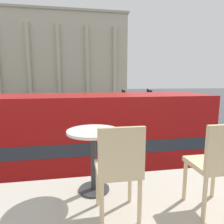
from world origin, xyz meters
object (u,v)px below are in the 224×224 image
object	(u,v)px
traffic_light_mid	(123,103)
pedestrian_white	(132,104)
double_decker_bus	(64,143)
cafe_chair_0	(119,167)
pedestrian_black	(115,122)
traffic_light_near	(148,110)
pedestrian_red	(56,106)
pedestrian_olive	(11,131)
cafe_chair_1	(216,162)
cafe_dining_table	(93,147)
plaza_building_left	(61,58)

from	to	relation	value
traffic_light_mid	pedestrian_white	xyz separation A→B (m)	(4.29, 12.15, -1.57)
double_decker_bus	cafe_chair_0	size ratio (longest dim) A/B	12.46
cafe_chair_0	pedestrian_black	distance (m)	16.41
traffic_light_near	pedestrian_white	bearing A→B (deg)	77.89
pedestrian_red	cafe_chair_0	bearing A→B (deg)	-80.26
double_decker_bus	pedestrian_red	size ratio (longest dim) A/B	7.01
pedestrian_white	pedestrian_olive	distance (m)	20.62
cafe_chair_0	traffic_light_near	distance (m)	12.17
cafe_chair_1	pedestrian_black	world-z (taller)	cafe_chair_1
traffic_light_near	pedestrian_white	world-z (taller)	traffic_light_near
double_decker_bus	cafe_dining_table	xyz separation A→B (m)	(0.73, -5.48, 1.69)
plaza_building_left	pedestrian_white	xyz separation A→B (m)	(12.60, -22.51, -9.18)
cafe_chair_0	double_decker_bus	bearing A→B (deg)	99.33
cafe_chair_1	pedestrian_white	bearing A→B (deg)	73.99
double_decker_bus	traffic_light_mid	distance (m)	12.33
cafe_chair_0	plaza_building_left	distance (m)	52.50
plaza_building_left	pedestrian_red	size ratio (longest dim) A/B	19.92
cafe_chair_1	pedestrian_red	world-z (taller)	cafe_chair_1
pedestrian_white	pedestrian_black	distance (m)	14.62
pedestrian_olive	cafe_dining_table	bearing A→B (deg)	-86.97
cafe_chair_1	cafe_chair_0	bearing A→B (deg)	174.37
double_decker_bus	plaza_building_left	distance (m)	46.73
pedestrian_olive	traffic_light_mid	bearing A→B (deg)	1.22
double_decker_bus	cafe_chair_1	distance (m)	6.56
cafe_chair_1	traffic_light_mid	world-z (taller)	cafe_chair_1
traffic_light_near	pedestrian_white	size ratio (longest dim) A/B	2.53
cafe_dining_table	cafe_chair_1	xyz separation A→B (m)	(1.12, -0.59, -0.02)
cafe_chair_0	traffic_light_near	world-z (taller)	cafe_chair_0
traffic_light_mid	pedestrian_red	size ratio (longest dim) A/B	2.39
traffic_light_mid	pedestrian_red	distance (m)	13.98
cafe_dining_table	pedestrian_red	distance (m)	28.76
plaza_building_left	pedestrian_black	bearing A→B (deg)	-78.71
cafe_chair_1	cafe_dining_table	bearing A→B (deg)	150.18
cafe_chair_0	traffic_light_mid	world-z (taller)	cafe_chair_0
pedestrian_red	cafe_chair_1	bearing A→B (deg)	-78.46
pedestrian_red	pedestrian_olive	world-z (taller)	pedestrian_olive
cafe_dining_table	double_decker_bus	bearing A→B (deg)	97.58
plaza_building_left	double_decker_bus	bearing A→B (deg)	-85.80
cafe_dining_table	pedestrian_red	bearing A→B (deg)	96.86
double_decker_bus	traffic_light_mid	bearing A→B (deg)	74.37
cafe_chair_0	traffic_light_mid	xyz separation A→B (m)	(4.02, 17.31, -1.48)
cafe_chair_1	plaza_building_left	distance (m)	52.65
double_decker_bus	cafe_chair_0	bearing A→B (deg)	-73.37
cafe_chair_0	traffic_light_near	bearing A→B (deg)	69.31
pedestrian_olive	pedestrian_white	bearing A→B (deg)	30.43
traffic_light_mid	double_decker_bus	bearing A→B (deg)	-113.60
cafe_dining_table	traffic_light_near	size ratio (longest dim) A/B	0.17
cafe_chair_0	cafe_chair_1	size ratio (longest dim) A/B	1.00
plaza_building_left	traffic_light_near	distance (m)	42.27
pedestrian_olive	plaza_building_left	bearing A→B (deg)	70.37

